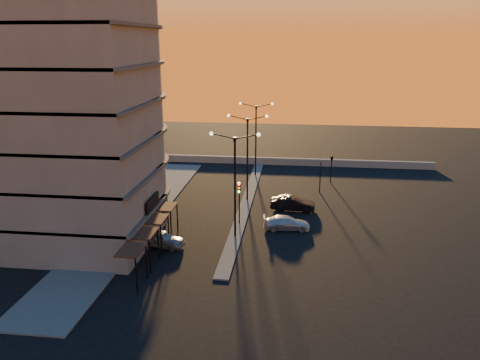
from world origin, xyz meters
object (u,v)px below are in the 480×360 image
Objects in this scene: traffic_light_main at (239,196)px; car_wagon at (287,223)px; car_sedan at (293,204)px; car_hatchback at (161,239)px; streetlamp_mid at (247,151)px.

car_wagon is (4.50, -0.48, -2.26)m from traffic_light_main.
car_sedan is 1.05× the size of car_wagon.
car_wagon is at bearing -54.42° from car_hatchback.
car_hatchback is at bearing 137.36° from car_sedan.
car_sedan is at bearing -37.41° from car_hatchback.
streetlamp_mid is at bearing 90.00° from traffic_light_main.
traffic_light_main is 0.99× the size of car_wagon.
car_sedan is 5.16m from car_wagon.
traffic_light_main is 8.48m from car_hatchback.
streetlamp_mid reaches higher than car_hatchback.
car_sedan is at bearing 42.95° from traffic_light_main.
streetlamp_mid is at bearing 25.68° from car_wagon.
traffic_light_main is (0.00, -7.13, -2.70)m from streetlamp_mid.
traffic_light_main is 1.05× the size of car_hatchback.
streetlamp_mid is 7.39m from car_sedan.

